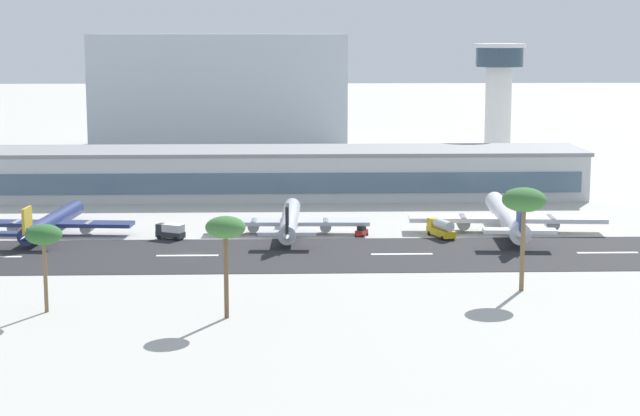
{
  "coord_description": "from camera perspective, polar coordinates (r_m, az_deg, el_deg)",
  "views": [
    {
      "loc": [
        18.59,
        -206.1,
        42.86
      ],
      "look_at": [
        26.1,
        20.53,
        5.66
      ],
      "focal_mm": 60.5,
      "sensor_mm": 36.0,
      "label": 1
    }
  ],
  "objects": [
    {
      "name": "palm_tree_1",
      "position": [
        161.66,
        -5.02,
        -1.15
      ],
      "size": [
        6.04,
        6.04,
        15.63
      ],
      "color": "brown",
      "rests_on": "ground_plane"
    },
    {
      "name": "palm_tree_0",
      "position": [
        170.08,
        -14.41,
        -1.46
      ],
      "size": [
        5.64,
        5.64,
        13.76
      ],
      "color": "brown",
      "rests_on": "ground_plane"
    },
    {
      "name": "runway_centreline_dash_6",
      "position": [
        218.52,
        14.97,
        -2.29
      ],
      "size": [
        12.0,
        1.2,
        0.01
      ],
      "primitive_type": "cube",
      "color": "white",
      "rests_on": "runway_strip"
    },
    {
      "name": "ground_plane",
      "position": [
        211.33,
        -6.91,
        -2.45
      ],
      "size": [
        1400.0,
        1400.0,
        0.0
      ],
      "primitive_type": "plane",
      "color": "#B2AFA8"
    },
    {
      "name": "control_tower",
      "position": [
        330.32,
        9.43,
        5.99
      ],
      "size": [
        15.28,
        15.28,
        39.33
      ],
      "color": "silver",
      "rests_on": "ground_plane"
    },
    {
      "name": "service_fuel_truck_0",
      "position": [
        228.02,
        6.42,
        -1.06
      ],
      "size": [
        5.35,
        8.88,
        3.95
      ],
      "rotation": [
        0.0,
        0.0,
        1.92
      ],
      "color": "gold",
      "rests_on": "ground_plane"
    },
    {
      "name": "runway_centreline_dash_5",
      "position": [
        210.41,
        4.35,
        -2.44
      ],
      "size": [
        12.0,
        1.2,
        0.01
      ],
      "primitive_type": "cube",
      "color": "white",
      "rests_on": "runway_strip"
    },
    {
      "name": "airliner_navy_tail_gate_2",
      "position": [
        235.02,
        9.89,
        -0.52
      ],
      "size": [
        42.63,
        49.05,
        10.24
      ],
      "rotation": [
        0.0,
        0.0,
        1.5
      ],
      "color": "white",
      "rests_on": "ground_plane"
    },
    {
      "name": "runway_centreline_dash_4",
      "position": [
        210.03,
        -7.03,
        -2.51
      ],
      "size": [
        12.0,
        1.2,
        0.01
      ],
      "primitive_type": "cube",
      "color": "white",
      "rests_on": "runway_strip"
    },
    {
      "name": "service_baggage_tug_2",
      "position": [
        228.4,
        2.21,
        -1.24
      ],
      "size": [
        3.05,
        3.57,
        2.2
      ],
      "rotation": [
        0.0,
        0.0,
        4.19
      ],
      "color": "#B2231E",
      "rests_on": "ground_plane"
    },
    {
      "name": "terminal_building",
      "position": [
        282.84,
        -1.81,
        1.88
      ],
      "size": [
        155.81,
        25.58,
        12.56
      ],
      "color": "#B7BABC",
      "rests_on": "ground_plane"
    },
    {
      "name": "palm_tree_2",
      "position": [
        181.11,
        10.74,
        0.34
      ],
      "size": [
        7.32,
        7.32,
        17.43
      ],
      "color": "brown",
      "rests_on": "ground_plane"
    },
    {
      "name": "airliner_black_tail_gate_1",
      "position": [
        229.89,
        -1.62,
        -0.72
      ],
      "size": [
        34.31,
        42.43,
        8.85
      ],
      "rotation": [
        0.0,
        0.0,
        1.54
      ],
      "color": "silver",
      "rests_on": "ground_plane"
    },
    {
      "name": "distant_hotel_block",
      "position": [
        409.43,
        -5.28,
        6.22
      ],
      "size": [
        93.77,
        38.63,
        41.97
      ],
      "primitive_type": "cube",
      "color": "#A8B2BC",
      "rests_on": "ground_plane"
    },
    {
      "name": "runway_strip",
      "position": [
        210.01,
        -6.94,
        -2.52
      ],
      "size": [
        800.0,
        32.63,
        0.08
      ],
      "primitive_type": "cube",
      "color": "#262628",
      "rests_on": "ground_plane"
    },
    {
      "name": "service_box_truck_1",
      "position": [
        226.78,
        -7.92,
        -1.21
      ],
      "size": [
        6.42,
        4.96,
        3.25
      ],
      "rotation": [
        0.0,
        0.0,
        2.65
      ],
      "color": "#2D3338",
      "rests_on": "ground_plane"
    },
    {
      "name": "airliner_gold_tail_gate_0",
      "position": [
        235.73,
        -14.07,
        -0.78
      ],
      "size": [
        35.18,
        40.54,
        8.47
      ],
      "rotation": [
        0.0,
        0.0,
        1.48
      ],
      "color": "navy",
      "rests_on": "ground_plane"
    }
  ]
}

